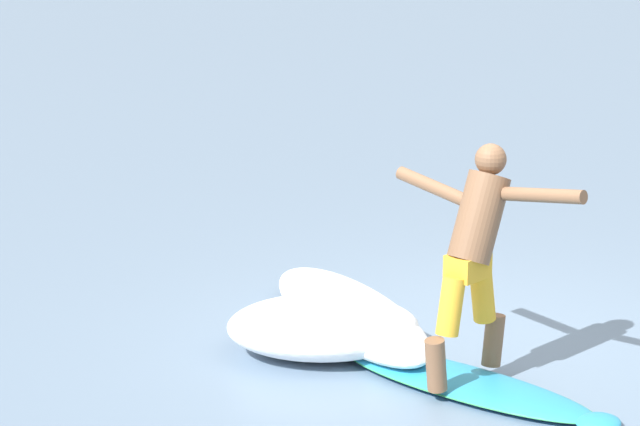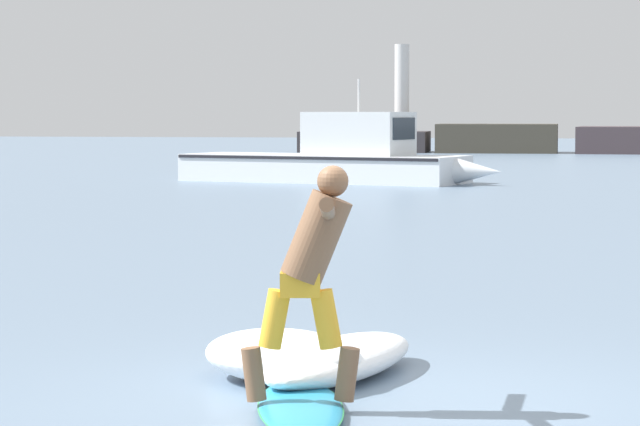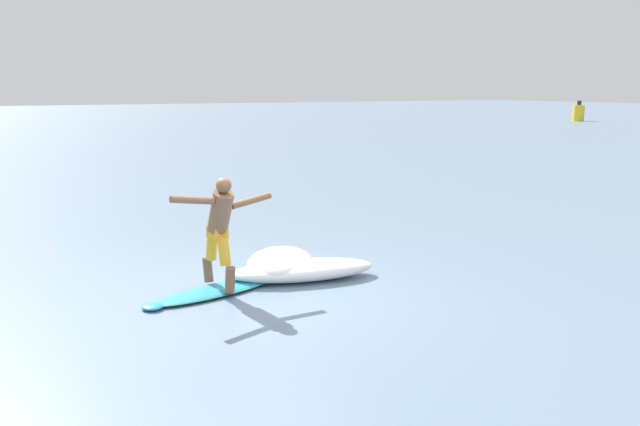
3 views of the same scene
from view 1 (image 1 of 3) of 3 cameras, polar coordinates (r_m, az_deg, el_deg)
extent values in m
plane|color=slate|center=(10.72, 5.92, -5.20)|extent=(200.00, 200.00, 0.00)
ellipsoid|color=#2C97C4|center=(10.06, 5.46, -6.38)|extent=(0.99, 2.04, 0.08)
ellipsoid|color=#2C97C4|center=(9.58, 10.44, -7.76)|extent=(0.36, 0.34, 0.07)
ellipsoid|color=#339E56|center=(10.06, 5.46, -6.38)|extent=(1.01, 2.05, 0.04)
cone|color=black|center=(10.54, 1.82, -5.86)|extent=(0.06, 0.06, 0.14)
cone|color=black|center=(10.35, 1.91, -6.28)|extent=(0.06, 0.06, 0.14)
cone|color=black|center=(10.57, 2.92, -5.80)|extent=(0.06, 0.06, 0.14)
cylinder|color=brown|center=(10.21, 6.54, -4.78)|extent=(0.19, 0.16, 0.36)
cylinder|color=gold|center=(9.99, 6.14, -3.04)|extent=(0.24, 0.19, 0.40)
cylinder|color=brown|center=(9.76, 4.39, -5.72)|extent=(0.19, 0.16, 0.36)
cylinder|color=gold|center=(9.73, 4.94, -3.51)|extent=(0.24, 0.19, 0.40)
cube|color=gold|center=(9.79, 5.58, -2.01)|extent=(0.29, 0.24, 0.16)
cylinder|color=brown|center=(9.78, 6.01, -0.17)|extent=(0.51, 0.36, 0.63)
sphere|color=brown|center=(9.77, 6.45, 2.02)|extent=(0.21, 0.21, 0.21)
cylinder|color=brown|center=(10.06, 4.29, 0.99)|extent=(0.19, 0.61, 0.20)
cylinder|color=brown|center=(9.53, 8.42, 0.66)|extent=(0.20, 0.61, 0.19)
ellipsoid|color=white|center=(10.95, 1.17, -3.83)|extent=(1.18, 2.26, 0.29)
ellipsoid|color=white|center=(10.58, 0.12, -4.30)|extent=(1.65, 1.56, 0.38)
camera|label=2|loc=(8.91, 69.00, -6.74)|focal=85.00mm
camera|label=3|loc=(14.82, 37.28, 8.58)|focal=35.00mm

